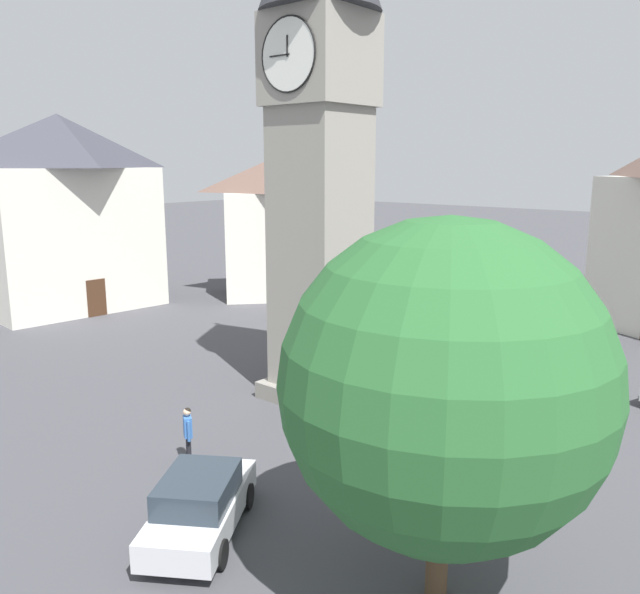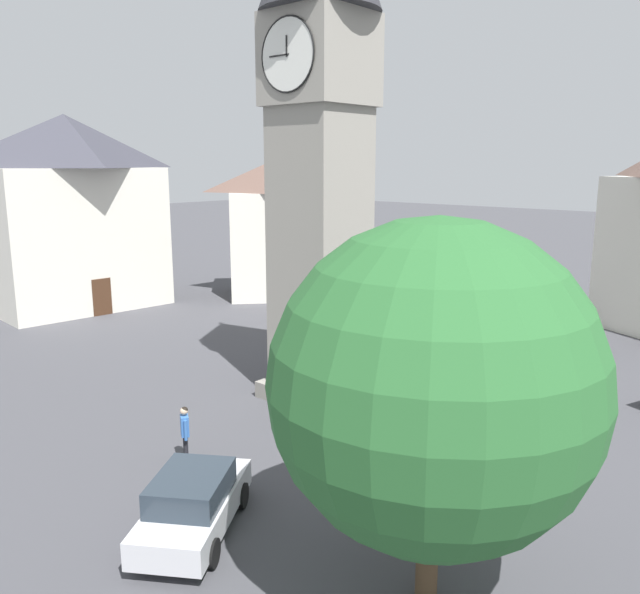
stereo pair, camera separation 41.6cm
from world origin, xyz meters
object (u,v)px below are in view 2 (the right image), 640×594
car_silver_kerb (525,331)px  car_white_side (193,503)px  clock_tower (320,85)px  car_blue_kerb (352,302)px  building_shop_left (71,211)px  pedestrian (185,429)px  building_terrace_right (286,225)px  tree (434,384)px

car_silver_kerb → car_white_side: 20.07m
clock_tower → car_blue_kerb: size_ratio=4.26×
car_blue_kerb → building_shop_left: (13.90, 9.18, 4.96)m
clock_tower → pedestrian: bearing=96.0°
car_blue_kerb → car_white_side: size_ratio=1.02×
car_blue_kerb → building_shop_left: bearing=33.4°
car_white_side → pedestrian: 3.77m
car_white_side → building_shop_left: 27.52m
car_silver_kerb → building_terrace_right: size_ratio=0.47×
car_blue_kerb → tree: tree is taller
car_blue_kerb → car_silver_kerb: same height
tree → building_shop_left: size_ratio=0.68×
car_silver_kerb → tree: tree is taller
clock_tower → car_blue_kerb: 16.65m
car_blue_kerb → pedestrian: size_ratio=2.64×
clock_tower → tree: (-9.09, 7.02, -6.60)m
pedestrian → car_silver_kerb: bearing=-96.9°
pedestrian → building_terrace_right: 24.37m
car_white_side → building_shop_left: size_ratio=0.39×
pedestrian → car_blue_kerb: bearing=-65.5°
pedestrian → building_shop_left: bearing=-20.8°
car_blue_kerb → building_terrace_right: (6.75, -1.60, 3.82)m
building_shop_left → car_blue_kerb: bearing=-146.6°
tree → car_silver_kerb: bearing=-71.2°
building_shop_left → building_terrace_right: building_shop_left is taller
building_terrace_right → clock_tower: bearing=138.4°
car_white_side → tree: (-5.27, -1.71, 3.70)m
pedestrian → building_shop_left: size_ratio=0.15×
building_terrace_right → car_white_side: bearing=130.1°
tree → building_terrace_right: size_ratio=0.83×
building_shop_left → building_terrace_right: (-7.15, -10.79, -1.15)m
tree → building_shop_left: bearing=-16.0°
clock_tower → car_white_side: 14.03m
car_silver_kerb → car_white_side: size_ratio=0.98×
car_silver_kerb → building_shop_left: (24.02, 9.64, 4.96)m
clock_tower → tree: 13.25m
car_blue_kerb → pedestrian: pedestrian is taller
tree → car_blue_kerb: bearing=-47.5°
car_blue_kerb → building_terrace_right: building_terrace_right is taller
building_shop_left → pedestrian: bearing=159.2°
car_silver_kerb → pedestrian: 18.08m
building_terrace_right → pedestrian: bearing=127.6°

